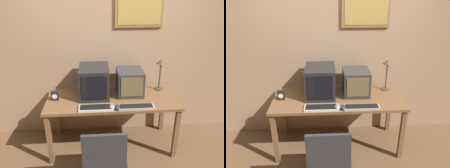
% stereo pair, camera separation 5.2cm
% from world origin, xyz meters
% --- Properties ---
extents(wall_back, '(8.00, 0.08, 2.60)m').
position_xyz_m(wall_back, '(0.00, 1.31, 1.31)').
color(wall_back, tan).
rests_on(wall_back, ground_plane).
extents(desk, '(1.71, 0.71, 0.76)m').
position_xyz_m(desk, '(0.00, 0.87, 0.68)').
color(desk, brown).
rests_on(desk, ground_plane).
extents(monitor_left, '(0.38, 0.47, 0.40)m').
position_xyz_m(monitor_left, '(-0.23, 0.97, 0.96)').
color(monitor_left, black).
rests_on(monitor_left, desk).
extents(monitor_right, '(0.34, 0.39, 0.34)m').
position_xyz_m(monitor_right, '(0.25, 1.00, 0.93)').
color(monitor_right, '#333333').
rests_on(monitor_right, desk).
extents(keyboard_main, '(0.41, 0.16, 0.03)m').
position_xyz_m(keyboard_main, '(-0.21, 0.61, 0.77)').
color(keyboard_main, beige).
rests_on(keyboard_main, desk).
extents(keyboard_side, '(0.44, 0.13, 0.03)m').
position_xyz_m(keyboard_side, '(0.27, 0.59, 0.77)').
color(keyboard_side, '#A8A399').
rests_on(keyboard_side, desk).
extents(mouse_near_keyboard, '(0.07, 0.12, 0.04)m').
position_xyz_m(mouse_near_keyboard, '(0.05, 0.59, 0.78)').
color(mouse_near_keyboard, '#282D3D').
rests_on(mouse_near_keyboard, desk).
extents(mouse_far_corner, '(0.07, 0.12, 0.04)m').
position_xyz_m(mouse_far_corner, '(-0.02, 0.60, 0.78)').
color(mouse_far_corner, gray).
rests_on(mouse_far_corner, desk).
extents(desk_clock, '(0.09, 0.05, 0.13)m').
position_xyz_m(desk_clock, '(-0.74, 0.87, 0.82)').
color(desk_clock, black).
rests_on(desk_clock, desk).
extents(desk_lamp, '(0.13, 0.13, 0.45)m').
position_xyz_m(desk_lamp, '(0.69, 1.09, 1.09)').
color(desk_lamp, '#4C4233').
rests_on(desk_lamp, desk).
extents(office_chair, '(0.50, 0.50, 0.85)m').
position_xyz_m(office_chair, '(-0.14, 0.12, 0.36)').
color(office_chair, black).
rests_on(office_chair, ground_plane).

